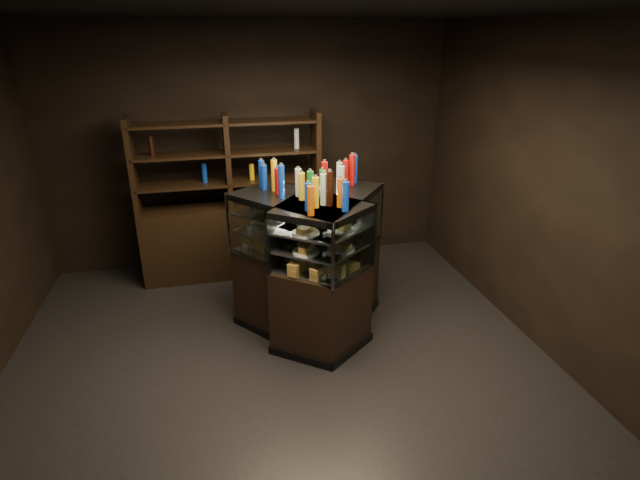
# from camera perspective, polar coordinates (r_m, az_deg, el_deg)

# --- Properties ---
(ground) EXTENTS (5.00, 5.00, 0.00)m
(ground) POSITION_cam_1_polar(r_m,az_deg,el_deg) (4.76, -4.31, -14.14)
(ground) COLOR black
(ground) RESTS_ON ground
(room_shell) EXTENTS (5.02, 5.02, 3.01)m
(room_shell) POSITION_cam_1_polar(r_m,az_deg,el_deg) (3.93, -5.14, 9.20)
(room_shell) COLOR black
(room_shell) RESTS_ON ground
(display_case) EXTENTS (1.62, 1.46, 1.44)m
(display_case) POSITION_cam_1_polar(r_m,az_deg,el_deg) (5.01, -0.63, -5.52)
(display_case) COLOR black
(display_case) RESTS_ON ground
(food_display) EXTENTS (1.18, 1.06, 0.44)m
(food_display) POSITION_cam_1_polar(r_m,az_deg,el_deg) (4.75, -0.65, 0.79)
(food_display) COLOR gold
(food_display) RESTS_ON display_case
(bottles_top) EXTENTS (1.01, 0.92, 0.30)m
(bottles_top) POSITION_cam_1_polar(r_m,az_deg,el_deg) (4.60, -0.69, 6.58)
(bottles_top) COLOR black
(bottles_top) RESTS_ON display_case
(potted_conifer) EXTENTS (0.41, 0.41, 0.87)m
(potted_conifer) POSITION_cam_1_polar(r_m,az_deg,el_deg) (5.68, -0.34, -1.81)
(potted_conifer) COLOR black
(potted_conifer) RESTS_ON ground
(back_shelving) EXTENTS (2.19, 0.46, 2.00)m
(back_shelving) POSITION_cam_1_polar(r_m,az_deg,el_deg) (6.26, -9.98, 1.33)
(back_shelving) COLOR black
(back_shelving) RESTS_ON ground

